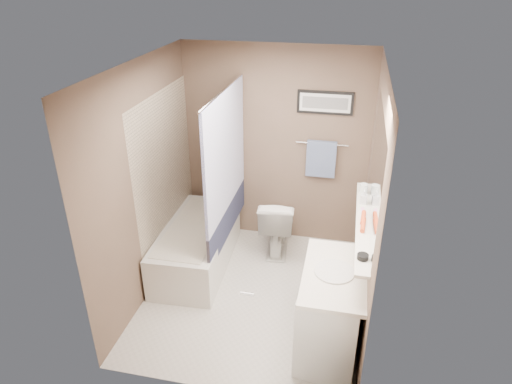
% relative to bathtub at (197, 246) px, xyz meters
% --- Properties ---
extents(ground, '(2.50, 2.50, 0.00)m').
position_rel_bathtub_xyz_m(ground, '(0.75, -0.40, -0.25)').
color(ground, beige).
rests_on(ground, ground).
extents(ceiling, '(2.20, 2.50, 0.04)m').
position_rel_bathtub_xyz_m(ceiling, '(0.75, -0.40, 2.13)').
color(ceiling, silver).
rests_on(ceiling, wall_back).
extents(wall_back, '(2.20, 0.04, 2.40)m').
position_rel_bathtub_xyz_m(wall_back, '(0.75, 0.83, 0.95)').
color(wall_back, brown).
rests_on(wall_back, ground).
extents(wall_front, '(2.20, 0.04, 2.40)m').
position_rel_bathtub_xyz_m(wall_front, '(0.75, -1.63, 0.95)').
color(wall_front, brown).
rests_on(wall_front, ground).
extents(wall_left, '(0.04, 2.50, 2.40)m').
position_rel_bathtub_xyz_m(wall_left, '(-0.33, -0.40, 0.95)').
color(wall_left, brown).
rests_on(wall_left, ground).
extents(wall_right, '(0.04, 2.50, 2.40)m').
position_rel_bathtub_xyz_m(wall_right, '(1.83, -0.40, 0.95)').
color(wall_right, brown).
rests_on(wall_right, ground).
extents(tile_surround, '(0.02, 1.55, 2.00)m').
position_rel_bathtub_xyz_m(tile_surround, '(-0.34, 0.10, 0.75)').
color(tile_surround, tan).
rests_on(tile_surround, wall_left).
extents(curtain_rod, '(0.02, 1.55, 0.02)m').
position_rel_bathtub_xyz_m(curtain_rod, '(0.35, 0.10, 1.80)').
color(curtain_rod, silver).
rests_on(curtain_rod, wall_left).
extents(curtain_upper, '(0.03, 1.45, 1.28)m').
position_rel_bathtub_xyz_m(curtain_upper, '(0.35, 0.10, 1.15)').
color(curtain_upper, white).
rests_on(curtain_upper, curtain_rod).
extents(curtain_lower, '(0.03, 1.45, 0.36)m').
position_rel_bathtub_xyz_m(curtain_lower, '(0.35, 0.10, 0.33)').
color(curtain_lower, '#272C4A').
rests_on(curtain_lower, curtain_rod).
extents(mirror, '(0.02, 1.60, 1.00)m').
position_rel_bathtub_xyz_m(mirror, '(1.84, -0.55, 1.37)').
color(mirror, silver).
rests_on(mirror, wall_right).
extents(shelf, '(0.12, 1.60, 0.03)m').
position_rel_bathtub_xyz_m(shelf, '(1.79, -0.55, 0.85)').
color(shelf, silver).
rests_on(shelf, wall_right).
extents(towel_bar, '(0.60, 0.02, 0.02)m').
position_rel_bathtub_xyz_m(towel_bar, '(1.30, 0.81, 1.05)').
color(towel_bar, silver).
rests_on(towel_bar, wall_back).
extents(towel, '(0.34, 0.05, 0.44)m').
position_rel_bathtub_xyz_m(towel, '(1.30, 0.79, 0.87)').
color(towel, '#859AC1').
rests_on(towel, towel_bar).
extents(art_frame, '(0.62, 0.02, 0.26)m').
position_rel_bathtub_xyz_m(art_frame, '(1.30, 0.83, 1.53)').
color(art_frame, black).
rests_on(art_frame, wall_back).
extents(art_mat, '(0.56, 0.00, 0.20)m').
position_rel_bathtub_xyz_m(art_mat, '(1.30, 0.81, 1.53)').
color(art_mat, white).
rests_on(art_mat, art_frame).
extents(art_image, '(0.50, 0.00, 0.13)m').
position_rel_bathtub_xyz_m(art_image, '(1.30, 0.81, 1.53)').
color(art_image, '#595959').
rests_on(art_image, art_mat).
extents(door, '(0.80, 0.02, 2.00)m').
position_rel_bathtub_xyz_m(door, '(1.30, -1.65, 0.75)').
color(door, silver).
rests_on(door, wall_front).
extents(door_handle, '(0.10, 0.02, 0.02)m').
position_rel_bathtub_xyz_m(door_handle, '(0.97, -1.59, 0.75)').
color(door_handle, silver).
rests_on(door_handle, door).
extents(bathtub, '(0.76, 1.53, 0.50)m').
position_rel_bathtub_xyz_m(bathtub, '(0.00, 0.00, 0.00)').
color(bathtub, silver).
rests_on(bathtub, ground).
extents(tub_rim, '(0.56, 1.36, 0.02)m').
position_rel_bathtub_xyz_m(tub_rim, '(-0.00, 0.00, 0.25)').
color(tub_rim, beige).
rests_on(tub_rim, bathtub).
extents(toilet, '(0.46, 0.74, 0.73)m').
position_rel_bathtub_xyz_m(toilet, '(0.85, 0.50, 0.11)').
color(toilet, white).
rests_on(toilet, ground).
extents(vanity, '(0.59, 0.95, 0.80)m').
position_rel_bathtub_xyz_m(vanity, '(1.60, -0.98, 0.15)').
color(vanity, white).
rests_on(vanity, ground).
extents(countertop, '(0.54, 0.96, 0.04)m').
position_rel_bathtub_xyz_m(countertop, '(1.59, -0.98, 0.57)').
color(countertop, silver).
rests_on(countertop, vanity).
extents(sink_basin, '(0.34, 0.34, 0.01)m').
position_rel_bathtub_xyz_m(sink_basin, '(1.58, -0.98, 0.60)').
color(sink_basin, silver).
rests_on(sink_basin, countertop).
extents(faucet_spout, '(0.02, 0.02, 0.10)m').
position_rel_bathtub_xyz_m(faucet_spout, '(1.78, -0.98, 0.64)').
color(faucet_spout, white).
rests_on(faucet_spout, countertop).
extents(faucet_knob, '(0.05, 0.05, 0.05)m').
position_rel_bathtub_xyz_m(faucet_knob, '(1.78, -0.88, 0.62)').
color(faucet_knob, silver).
rests_on(faucet_knob, countertop).
extents(candle_bowl_near, '(0.09, 0.09, 0.04)m').
position_rel_bathtub_xyz_m(candle_bowl_near, '(1.79, -1.13, 0.89)').
color(candle_bowl_near, black).
rests_on(candle_bowl_near, shelf).
extents(hair_brush_front, '(0.05, 0.22, 0.04)m').
position_rel_bathtub_xyz_m(hair_brush_front, '(1.79, -0.65, 0.89)').
color(hair_brush_front, '#D2461D').
rests_on(hair_brush_front, shelf).
extents(hair_brush_back, '(0.05, 0.22, 0.04)m').
position_rel_bathtub_xyz_m(hair_brush_back, '(1.79, -0.52, 0.89)').
color(hair_brush_back, '#DD481F').
rests_on(hair_brush_back, shelf).
extents(pink_comb, '(0.04, 0.16, 0.01)m').
position_rel_bathtub_xyz_m(pink_comb, '(1.79, -0.38, 0.87)').
color(pink_comb, '#F595C8').
rests_on(pink_comb, shelf).
extents(glass_jar, '(0.08, 0.08, 0.10)m').
position_rel_bathtub_xyz_m(glass_jar, '(1.79, 0.01, 0.92)').
color(glass_jar, white).
rests_on(glass_jar, shelf).
extents(soap_bottle, '(0.07, 0.07, 0.14)m').
position_rel_bathtub_xyz_m(soap_bottle, '(1.79, -0.20, 0.93)').
color(soap_bottle, '#999999').
rests_on(soap_bottle, shelf).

